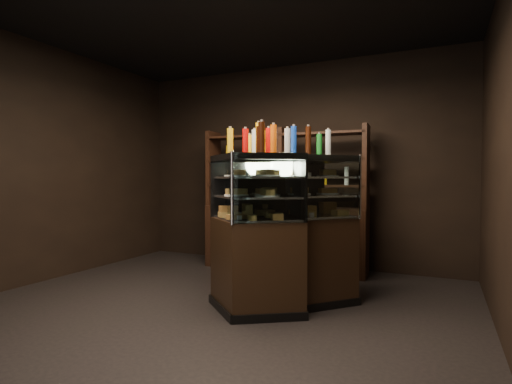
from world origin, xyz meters
TOP-DOWN VIEW (x-y plane):
  - ground at (0.00, 0.00)m, footprint 5.00×5.00m
  - room_shell at (0.00, 0.00)m, footprint 5.02×5.02m
  - display_case at (0.44, 0.64)m, footprint 1.72×1.57m
  - food_display at (0.44, 0.64)m, footprint 1.24×1.17m
  - bottles_top at (0.44, 0.64)m, footprint 1.06×1.03m
  - potted_conifer at (0.87, 1.37)m, footprint 0.31×0.31m
  - back_shelving at (0.04, 2.05)m, footprint 2.33×0.52m

SIDE VIEW (x-z plane):
  - ground at x=0.00m, z-range 0.00..0.00m
  - potted_conifer at x=0.87m, z-range 0.05..0.71m
  - display_case at x=0.44m, z-range -0.26..1.28m
  - back_shelving at x=0.04m, z-range -0.39..1.61m
  - food_display at x=0.44m, z-range 0.95..1.42m
  - bottles_top at x=0.44m, z-range 1.53..1.83m
  - room_shell at x=0.00m, z-range 0.44..3.45m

